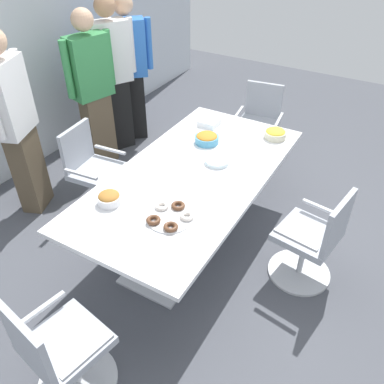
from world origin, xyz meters
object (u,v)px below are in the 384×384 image
object	(u,v)px
office_chair_2	(94,175)
snack_bowl_pretzels	(109,198)
snack_bowl_chips_orange	(207,138)
plate_stack	(217,162)
person_standing_2	(113,74)
office_chair_1	(258,127)
person_standing_0	(16,123)
office_chair_3	(61,354)
napkin_pile	(209,122)
donut_platter	(170,216)
snack_bowl_chips_yellow	(275,133)
person_standing_3	(129,69)
office_chair_0	(312,242)
person_standing_1	(93,89)
conference_table	(192,185)

from	to	relation	value
office_chair_2	snack_bowl_pretzels	bearing A→B (deg)	45.93
snack_bowl_chips_orange	plate_stack	size ratio (longest dim) A/B	1.05
person_standing_2	plate_stack	bearing A→B (deg)	94.53
office_chair_1	plate_stack	xyz separation A→B (m)	(-1.45, -0.17, 0.36)
person_standing_0	plate_stack	bearing A→B (deg)	87.46
office_chair_3	office_chair_1	bearing A→B (deg)	101.99
person_standing_0	napkin_pile	xyz separation A→B (m)	(1.25, -1.40, -0.19)
plate_stack	donut_platter	bearing A→B (deg)	-177.18
donut_platter	office_chair_3	bearing A→B (deg)	174.05
snack_bowl_chips_yellow	person_standing_3	bearing A→B (deg)	78.88
donut_platter	plate_stack	world-z (taller)	donut_platter
snack_bowl_pretzels	office_chair_3	bearing A→B (deg)	-159.07
person_standing_2	snack_bowl_pretzels	bearing A→B (deg)	66.34
office_chair_0	office_chair_3	bearing A→B (deg)	158.25
office_chair_1	napkin_pile	xyz separation A→B (m)	(-0.83, 0.24, 0.38)
office_chair_3	napkin_pile	distance (m)	2.62
person_standing_1	donut_platter	size ratio (longest dim) A/B	4.95
office_chair_2	person_standing_0	size ratio (longest dim) A/B	0.49
office_chair_2	plate_stack	xyz separation A→B (m)	(0.34, -1.21, 0.36)
person_standing_1	napkin_pile	size ratio (longest dim) A/B	9.34
office_chair_2	person_standing_1	world-z (taller)	person_standing_1
person_standing_0	plate_stack	world-z (taller)	person_standing_0
office_chair_3	snack_bowl_chips_yellow	world-z (taller)	office_chair_3
office_chair_0	snack_bowl_pretzels	distance (m)	1.68
conference_table	person_standing_3	bearing A→B (deg)	51.09
conference_table	person_standing_1	xyz separation A→B (m)	(0.65, 1.66, 0.31)
person_standing_3	donut_platter	world-z (taller)	person_standing_3
person_standing_0	conference_table	bearing A→B (deg)	80.68
office_chair_2	office_chair_3	size ratio (longest dim) A/B	1.00
conference_table	snack_bowl_chips_orange	bearing A→B (deg)	15.11
snack_bowl_chips_orange	napkin_pile	world-z (taller)	snack_bowl_chips_orange
office_chair_0	person_standing_3	bearing A→B (deg)	74.32
donut_platter	napkin_pile	size ratio (longest dim) A/B	1.89
person_standing_2	person_standing_0	bearing A→B (deg)	29.12
snack_bowl_chips_yellow	donut_platter	xyz separation A→B (m)	(-1.55, 0.24, -0.03)
office_chair_0	person_standing_1	world-z (taller)	person_standing_1
snack_bowl_pretzels	napkin_pile	world-z (taller)	snack_bowl_pretzels
conference_table	plate_stack	size ratio (longest dim) A/B	10.96
person_standing_0	person_standing_1	distance (m)	1.03
office_chair_1	person_standing_2	bearing A→B (deg)	13.29
snack_bowl_chips_orange	donut_platter	bearing A→B (deg)	-165.22
snack_bowl_chips_orange	napkin_pile	bearing A→B (deg)	24.14
napkin_pile	office_chair_2	bearing A→B (deg)	139.53
office_chair_3	plate_stack	size ratio (longest dim) A/B	4.15
office_chair_2	person_standing_1	distance (m)	1.06
person_standing_1	donut_platter	bearing A→B (deg)	70.11
snack_bowl_pretzels	office_chair_2	bearing A→B (deg)	51.36
office_chair_3	person_standing_1	xyz separation A→B (m)	(2.36, 1.70, 0.53)
snack_bowl_chips_yellow	conference_table	bearing A→B (deg)	157.63
person_standing_2	snack_bowl_pretzels	xyz separation A→B (m)	(-1.75, -1.35, -0.17)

